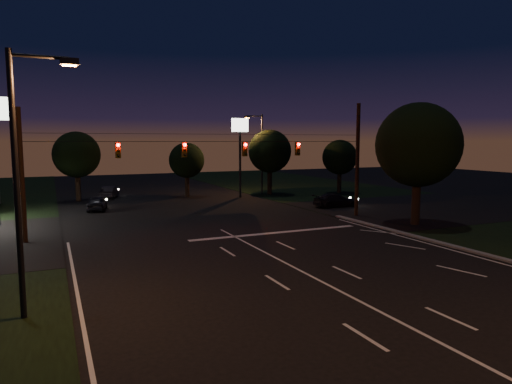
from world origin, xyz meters
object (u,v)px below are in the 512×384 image
utility_pole_right (356,216)px  car_oncoming_b (109,192)px  tree_right_near (417,146)px  car_cross (336,200)px  car_oncoming_a (97,203)px

utility_pole_right → car_oncoming_b: (-16.87, 20.30, 0.62)m
tree_right_near → car_cross: 10.84m
car_oncoming_a → car_oncoming_b: bearing=-91.8°
tree_right_near → car_oncoming_a: tree_right_near is taller
car_cross → tree_right_near: bearing=-177.2°
car_oncoming_a → car_cross: 21.25m
car_cross → utility_pole_right: bearing=166.4°
utility_pole_right → car_cross: bearing=75.5°
tree_right_near → car_oncoming_a: bearing=141.1°
car_oncoming_a → car_cross: car_oncoming_a is taller
utility_pole_right → car_oncoming_a: size_ratio=2.40×
tree_right_near → car_cross: bearing=91.8°
tree_right_near → car_oncoming_a: size_ratio=2.33×
car_oncoming_a → car_oncoming_b: car_oncoming_a is taller
utility_pole_right → tree_right_near: 7.61m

